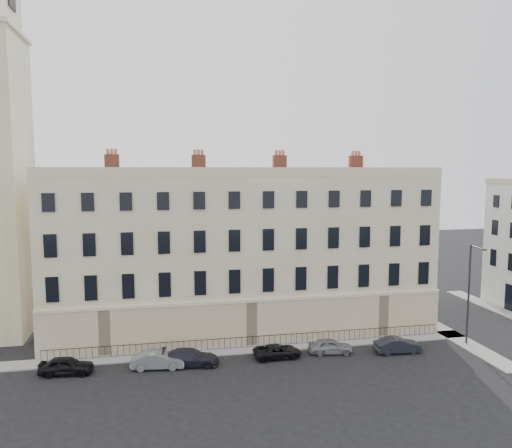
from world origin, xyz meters
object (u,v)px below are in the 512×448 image
at_px(car_a, 66,366).
at_px(car_c, 190,357).
at_px(car_f, 398,345).
at_px(car_e, 330,346).
at_px(streetlamp, 470,290).
at_px(car_d, 278,351).
at_px(car_b, 158,360).

relative_size(car_a, car_c, 0.87).
bearing_deg(car_f, car_c, 90.21).
xyz_separation_m(car_e, streetlamp, (12.72, -0.44, 4.36)).
bearing_deg(car_c, streetlamp, -81.87).
distance_m(car_a, car_e, 21.31).
bearing_deg(car_d, car_b, 88.41).
height_order(car_c, car_f, car_c).
bearing_deg(car_c, car_d, -79.90).
xyz_separation_m(car_f, streetlamp, (7.01, 0.51, 4.34)).
bearing_deg(car_b, car_e, -82.52).
distance_m(car_d, car_e, 4.66).
height_order(car_c, car_d, car_c).
height_order(car_b, car_d, car_b).
bearing_deg(streetlamp, car_c, -173.36).
distance_m(car_d, streetlamp, 17.94).
relative_size(car_c, car_e, 1.23).
xyz_separation_m(car_c, car_e, (11.91, 0.29, -0.03)).
bearing_deg(car_d, car_f, -97.97).
bearing_deg(streetlamp, car_a, -173.50).
distance_m(car_b, car_e, 14.44).
bearing_deg(car_e, car_d, 99.39).
height_order(car_b, streetlamp, streetlamp).
bearing_deg(car_e, streetlamp, -83.58).
xyz_separation_m(car_a, car_c, (9.40, -0.14, -0.01)).
height_order(car_c, car_e, car_c).
height_order(car_b, car_c, car_b).
bearing_deg(car_f, car_b, 90.67).
bearing_deg(car_b, car_f, -85.61).
bearing_deg(car_f, car_a, 90.67).
relative_size(car_d, car_f, 1.01).
bearing_deg(car_b, car_c, -82.37).
relative_size(car_a, car_b, 0.96).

